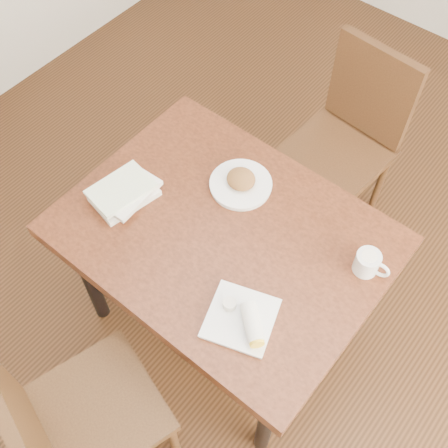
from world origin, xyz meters
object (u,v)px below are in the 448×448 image
Objects in this scene: chair_far at (349,133)px; coffee_mug at (368,263)px; plate_scone at (241,183)px; plate_burrito at (244,320)px; table at (224,244)px; book_stack at (125,193)px; chair_near at (69,419)px.

chair_far is 7.61× the size of coffee_mug.
plate_scone is at bearing 178.82° from coffee_mug.
plate_scone is at bearing 129.31° from plate_burrito.
chair_far reaches higher than plate_burrito.
plate_scone reaches higher than table.
plate_scone is 0.43m from book_stack.
book_stack is (-0.30, -0.31, 0.01)m from plate_scone.
plate_burrito is 1.07× the size of book_stack.
chair_far is 3.54× the size of plate_burrito.
chair_far is at bearing 88.78° from chair_near.
chair_far is at bearing 102.76° from plate_burrito.
chair_near reaches higher than table.
chair_far is 0.71m from plate_scone.
table is 0.88m from chair_far.
plate_scone is 0.87× the size of plate_burrito.
coffee_mug is at bearing -56.70° from chair_far.
chair_near is at bearing -116.57° from coffee_mug.
book_stack is at bearing -133.90° from plate_scone.
plate_burrito is (-0.20, -0.41, -0.02)m from coffee_mug.
chair_near is (-0.01, -0.78, -0.12)m from table.
table is 0.79m from chair_near.
chair_near is 0.66m from plate_burrito.
chair_near is 1.11m from coffee_mug.
book_stack is at bearing -112.08° from chair_far.
plate_burrito is 0.66m from book_stack.
plate_burrito is at bearing -40.38° from table.
table is at bearing 16.57° from book_stack.
plate_scone reaches higher than plate_burrito.
plate_burrito reaches higher than table.
table is at bearing -91.35° from chair_far.
table is 8.99× the size of coffee_mug.
plate_scone is 1.87× the size of coffee_mug.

